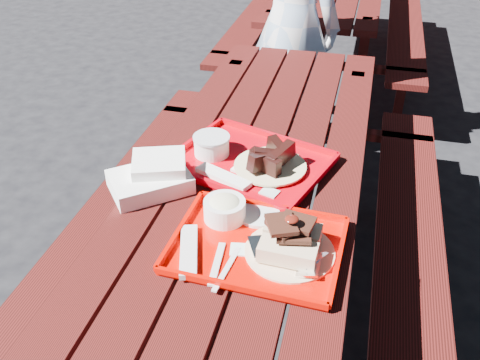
{
  "coord_description": "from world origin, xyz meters",
  "views": [
    {
      "loc": [
        0.33,
        -1.48,
        1.75
      ],
      "look_at": [
        0.0,
        -0.15,
        0.82
      ],
      "focal_mm": 40.0,
      "sensor_mm": 36.0,
      "label": 1
    }
  ],
  "objects_px": {
    "picnic_table_near": "(250,217)",
    "person": "(292,21)",
    "near_tray": "(259,235)",
    "far_tray": "(247,160)",
    "picnic_table_far": "(332,3)"
  },
  "relations": [
    {
      "from": "picnic_table_near",
      "to": "person",
      "type": "distance_m",
      "value": 1.51
    },
    {
      "from": "picnic_table_near",
      "to": "near_tray",
      "type": "distance_m",
      "value": 0.43
    },
    {
      "from": "near_tray",
      "to": "far_tray",
      "type": "height_order",
      "value": "near_tray"
    },
    {
      "from": "person",
      "to": "near_tray",
      "type": "bearing_deg",
      "value": 121.3
    },
    {
      "from": "far_tray",
      "to": "person",
      "type": "relative_size",
      "value": 0.37
    },
    {
      "from": "picnic_table_near",
      "to": "picnic_table_far",
      "type": "xyz_separation_m",
      "value": [
        0.0,
        2.8,
        0.0
      ]
    },
    {
      "from": "near_tray",
      "to": "picnic_table_near",
      "type": "bearing_deg",
      "value": 106.67
    },
    {
      "from": "picnic_table_near",
      "to": "person",
      "type": "relative_size",
      "value": 1.48
    },
    {
      "from": "picnic_table_near",
      "to": "picnic_table_far",
      "type": "bearing_deg",
      "value": 90.0
    },
    {
      "from": "picnic_table_far",
      "to": "far_tray",
      "type": "xyz_separation_m",
      "value": [
        -0.02,
        -2.76,
        0.22
      ]
    },
    {
      "from": "picnic_table_near",
      "to": "near_tray",
      "type": "relative_size",
      "value": 4.96
    },
    {
      "from": "picnic_table_far",
      "to": "person",
      "type": "xyz_separation_m",
      "value": [
        -0.11,
        -1.32,
        0.25
      ]
    },
    {
      "from": "picnic_table_far",
      "to": "person",
      "type": "height_order",
      "value": "person"
    },
    {
      "from": "picnic_table_near",
      "to": "picnic_table_far",
      "type": "height_order",
      "value": "same"
    },
    {
      "from": "picnic_table_near",
      "to": "person",
      "type": "height_order",
      "value": "person"
    }
  ]
}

